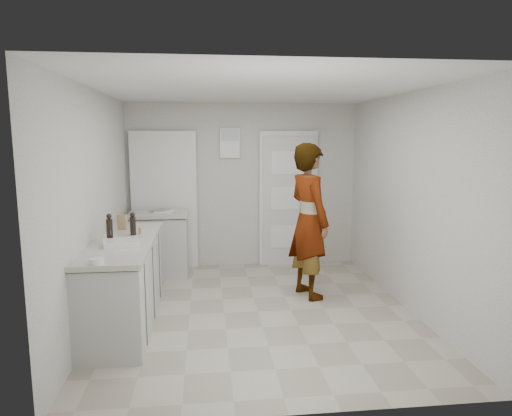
{
  "coord_description": "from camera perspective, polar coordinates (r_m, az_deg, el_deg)",
  "views": [
    {
      "loc": [
        -0.57,
        -4.98,
        1.99
      ],
      "look_at": [
        0.02,
        0.4,
        1.15
      ],
      "focal_mm": 32.0,
      "sensor_mm": 36.0,
      "label": 1
    }
  ],
  "objects": [
    {
      "name": "ground",
      "position": [
        5.39,
        0.22,
        -12.8
      ],
      "size": [
        4.0,
        4.0,
        0.0
      ],
      "primitive_type": "plane",
      "color": "gray",
      "rests_on": "ground"
    },
    {
      "name": "baking_dish",
      "position": [
        4.72,
        -16.53,
        -4.22
      ],
      "size": [
        0.39,
        0.32,
        0.06
      ],
      "rotation": [
        0.0,
        0.0,
        0.26
      ],
      "color": "silver",
      "rests_on": "main_counter"
    },
    {
      "name": "oil_cruet_a",
      "position": [
        5.18,
        -15.14,
        -1.96
      ],
      "size": [
        0.06,
        0.06,
        0.25
      ],
      "color": "black",
      "rests_on": "main_counter"
    },
    {
      "name": "oil_cruet_b",
      "position": [
        4.91,
        -17.84,
        -2.44
      ],
      "size": [
        0.06,
        0.06,
        0.29
      ],
      "color": "black",
      "rests_on": "main_counter"
    },
    {
      "name": "room_shell",
      "position": [
        7.01,
        -3.01,
        0.93
      ],
      "size": [
        4.0,
        4.0,
        4.0
      ],
      "color": "#A2A099",
      "rests_on": "ground"
    },
    {
      "name": "main_counter",
      "position": [
        5.1,
        -16.13,
        -9.33
      ],
      "size": [
        0.64,
        1.96,
        0.93
      ],
      "color": "#B7B7B2",
      "rests_on": "ground"
    },
    {
      "name": "spice_jar",
      "position": [
        5.24,
        -14.18,
        -2.74
      ],
      "size": [
        0.05,
        0.05,
        0.07
      ],
      "primitive_type": "cylinder",
      "color": "tan",
      "rests_on": "main_counter"
    },
    {
      "name": "side_counter",
      "position": [
        6.75,
        -11.95,
        -4.72
      ],
      "size": [
        0.84,
        0.61,
        0.93
      ],
      "color": "#B7B7B2",
      "rests_on": "ground"
    },
    {
      "name": "papers",
      "position": [
        6.7,
        -11.39,
        -0.41
      ],
      "size": [
        0.29,
        0.34,
        0.01
      ],
      "primitive_type": "cube",
      "rotation": [
        0.0,
        0.0,
        -0.15
      ],
      "color": "white",
      "rests_on": "side_counter"
    },
    {
      "name": "cake_mix_box",
      "position": [
        5.52,
        -16.38,
        -1.7
      ],
      "size": [
        0.12,
        0.08,
        0.18
      ],
      "primitive_type": "cube",
      "rotation": [
        0.0,
        0.0,
        -0.28
      ],
      "color": "#916648",
      "rests_on": "main_counter"
    },
    {
      "name": "person",
      "position": [
        5.69,
        6.63,
        -1.61
      ],
      "size": [
        0.66,
        0.81,
        1.92
      ],
      "primitive_type": "imported",
      "rotation": [
        0.0,
        0.0,
        1.89
      ],
      "color": "silver",
      "rests_on": "ground"
    },
    {
      "name": "egg_bowl",
      "position": [
        4.12,
        -19.34,
        -6.29
      ],
      "size": [
        0.12,
        0.12,
        0.05
      ],
      "color": "silver",
      "rests_on": "main_counter"
    }
  ]
}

